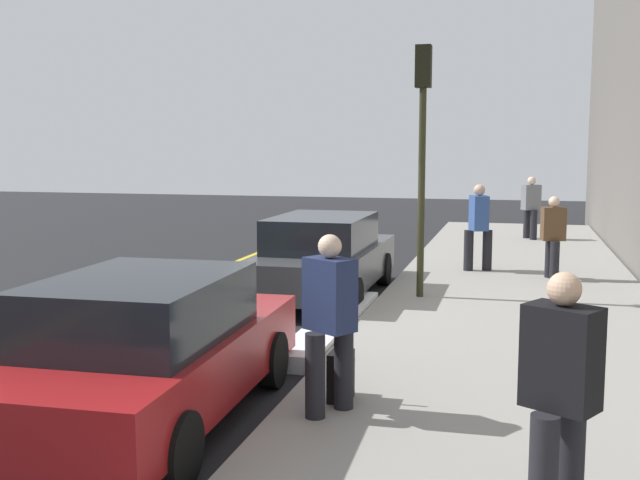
% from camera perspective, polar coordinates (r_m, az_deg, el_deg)
% --- Properties ---
extents(ground_plane, '(56.00, 56.00, 0.00)m').
position_cam_1_polar(ground_plane, '(13.16, -0.14, -4.98)').
color(ground_plane, black).
extents(sidewalk, '(28.00, 4.60, 0.15)m').
position_cam_1_polar(sidewalk, '(12.73, 14.45, -5.27)').
color(sidewalk, gray).
rests_on(sidewalk, ground).
extents(lane_stripe_centre, '(28.00, 0.14, 0.01)m').
position_cam_1_polar(lane_stripe_centre, '(14.29, -12.68, -4.17)').
color(lane_stripe_centre, gold).
rests_on(lane_stripe_centre, ground).
extents(snow_bank_curb, '(4.29, 0.56, 0.22)m').
position_cam_1_polar(snow_bank_curb, '(11.29, 1.02, -6.43)').
color(snow_bank_curb, white).
rests_on(snow_bank_curb, ground).
extents(parked_car_red, '(4.36, 2.00, 1.51)m').
position_cam_1_polar(parked_car_red, '(7.70, -12.72, -8.04)').
color(parked_car_red, black).
rests_on(parked_car_red, ground).
extents(parked_car_charcoal, '(4.70, 1.91, 1.51)m').
position_cam_1_polar(parked_car_charcoal, '(13.76, 0.31, -1.24)').
color(parked_car_charcoal, black).
rests_on(parked_car_charcoal, ground).
extents(pedestrian_navy_coat, '(0.52, 0.56, 1.76)m').
position_cam_1_polar(pedestrian_navy_coat, '(7.34, 0.73, -5.94)').
color(pedestrian_navy_coat, black).
rests_on(pedestrian_navy_coat, sidewalk).
extents(pedestrian_grey_coat, '(0.53, 0.56, 1.76)m').
position_cam_1_polar(pedestrian_grey_coat, '(22.17, 15.56, 2.49)').
color(pedestrian_grey_coat, black).
rests_on(pedestrian_grey_coat, sidewalk).
extents(pedestrian_brown_coat, '(0.53, 0.49, 1.63)m').
position_cam_1_polar(pedestrian_brown_coat, '(15.52, 17.10, 0.35)').
color(pedestrian_brown_coat, black).
rests_on(pedestrian_brown_coat, sidewalk).
extents(pedestrian_black_coat, '(0.53, 0.56, 1.76)m').
position_cam_1_polar(pedestrian_black_coat, '(5.46, 17.60, -10.84)').
color(pedestrian_black_coat, black).
rests_on(pedestrian_black_coat, sidewalk).
extents(pedestrian_blue_coat, '(0.56, 0.58, 1.81)m').
position_cam_1_polar(pedestrian_blue_coat, '(16.20, 11.83, 1.13)').
color(pedestrian_blue_coat, black).
rests_on(pedestrian_blue_coat, sidewalk).
extents(traffic_light_pole, '(0.35, 0.26, 4.27)m').
position_cam_1_polar(traffic_light_pole, '(13.09, 7.71, 8.31)').
color(traffic_light_pole, '#2D2D19').
rests_on(traffic_light_pole, sidewalk).
extents(rolling_suitcase, '(0.34, 0.22, 0.87)m').
position_cam_1_polar(rolling_suitcase, '(7.88, 1.57, -10.16)').
color(rolling_suitcase, black).
rests_on(rolling_suitcase, sidewalk).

